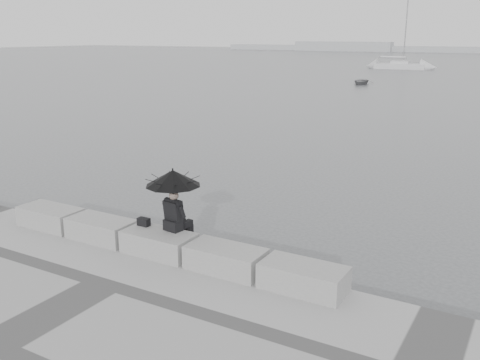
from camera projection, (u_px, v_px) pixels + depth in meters
The scene contains 10 objects.
ground at pixel (173, 267), 12.18m from camera, with size 360.00×360.00×0.00m, color #46494B.
stone_block_far_left at pixel (51, 217), 13.25m from camera, with size 1.60×0.80×0.50m, color gray.
stone_block_left at pixel (101, 229), 12.42m from camera, with size 1.60×0.80×0.50m, color gray.
stone_block_centre at pixel (159, 243), 11.60m from camera, with size 1.60×0.80×0.50m, color gray.
stone_block_right at pixel (226, 259), 10.78m from camera, with size 1.60×0.80×0.50m, color gray.
stone_block_far_right at pixel (303, 278), 9.96m from camera, with size 1.60×0.80×0.50m, color gray.
seated_person at pixel (173, 185), 11.43m from camera, with size 1.20×1.20×1.39m.
bag at pixel (144, 222), 11.92m from camera, with size 0.28×0.16×0.18m, color black.
sailboat_left at pixel (400, 65), 80.39m from camera, with size 7.56×2.94×12.90m.
dinghy at pixel (361, 82), 56.18m from camera, with size 3.19×1.35×0.54m, color gray.
Camera 1 is at (6.95, -8.94, 5.15)m, focal length 40.00 mm.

